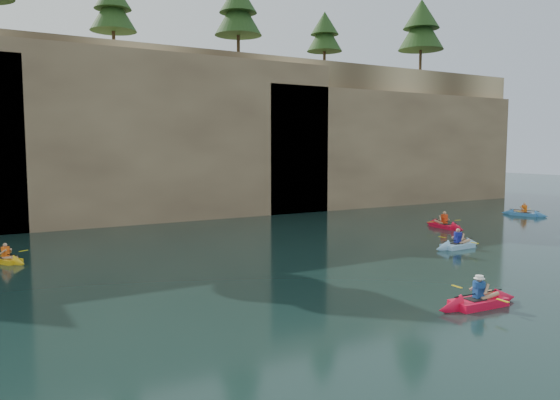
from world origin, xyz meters
TOP-DOWN VIEW (x-y plane):
  - ground at (0.00, 0.00)m, footprint 160.00×160.00m
  - cliff at (0.00, 30.00)m, footprint 70.00×16.00m
  - cliff_slab_center at (2.00, 22.60)m, footprint 24.00×2.40m
  - cliff_slab_east at (22.00, 22.60)m, footprint 26.00×2.40m
  - sea_cave_center at (-4.00, 21.95)m, footprint 3.50×1.00m
  - sea_cave_east at (10.00, 21.95)m, footprint 5.00×1.00m
  - main_kayaker at (3.36, -1.55)m, footprint 3.32×2.24m
  - kayaker_ltblue_near at (10.54, 5.60)m, footprint 3.09×2.39m
  - kayaker_red_far at (15.11, 10.68)m, footprint 2.46×3.50m
  - kayaker_yellow at (-8.80, 13.14)m, footprint 1.89×2.57m
  - kayaker_blue_east at (24.58, 11.91)m, footprint 2.26×3.37m

SIDE VIEW (x-z plane):
  - ground at x=0.00m, z-range 0.00..0.00m
  - kayaker_yellow at x=-8.80m, z-range -0.40..0.66m
  - kayaker_blue_east at x=24.58m, z-range -0.44..0.73m
  - kayaker_ltblue_near at x=10.54m, z-range -0.46..0.76m
  - kayaker_red_far at x=15.11m, z-range -0.48..0.79m
  - main_kayaker at x=3.36m, z-range -0.45..0.77m
  - sea_cave_center at x=-4.00m, z-range 0.00..3.20m
  - sea_cave_east at x=10.00m, z-range 0.00..4.50m
  - cliff_slab_east at x=22.00m, z-range 0.00..9.84m
  - cliff_slab_center at x=2.00m, z-range 0.00..11.40m
  - cliff at x=0.00m, z-range 0.00..12.00m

